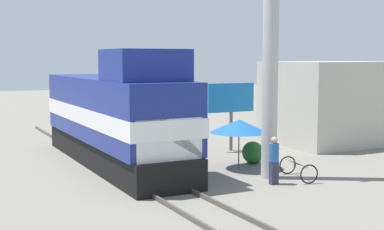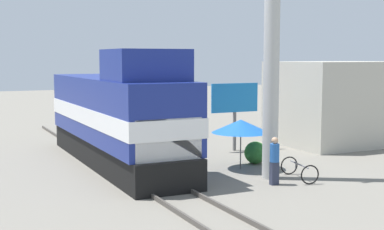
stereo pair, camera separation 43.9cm
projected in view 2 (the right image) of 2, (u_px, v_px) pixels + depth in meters
name	position (u px, v px, depth m)	size (l,w,h in m)	color
ground_plane	(154.00, 185.00, 19.27)	(120.00, 120.00, 0.00)	slate
rail_near	(135.00, 185.00, 18.95)	(0.08, 35.77, 0.15)	#4C4742
rail_far	(172.00, 181.00, 19.57)	(0.08, 35.77, 0.15)	#4C4742
locomotive	(118.00, 118.00, 22.67)	(2.87, 12.21, 4.88)	black
utility_pole	(272.00, 37.00, 19.82)	(1.80, 0.59, 10.66)	#B2B2AD
vendor_umbrella	(241.00, 126.00, 21.91)	(2.41, 2.41, 2.05)	#4C4C4C
billboard_sign	(235.00, 101.00, 26.23)	(2.58, 0.12, 3.33)	#595959
shrub_cluster	(255.00, 153.00, 23.14)	(0.97, 0.97, 0.97)	#2D722D
person_bystander	(274.00, 159.00, 19.23)	(0.34, 0.34, 1.74)	#2D3347
bicycle	(299.00, 170.00, 20.16)	(1.04, 1.88, 0.72)	black
building_block_distant	(341.00, 102.00, 28.68)	(6.78, 5.13, 4.38)	#B7B2A3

